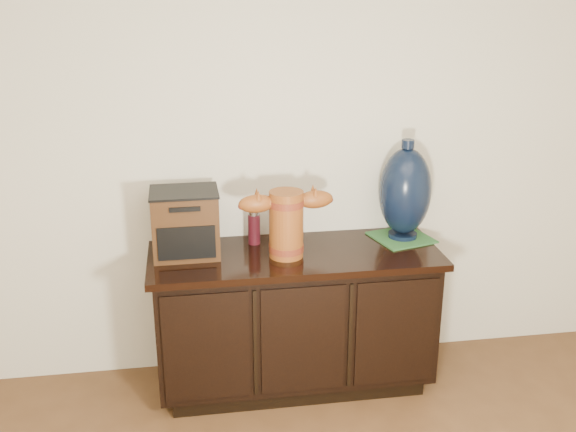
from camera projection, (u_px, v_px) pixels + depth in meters
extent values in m
plane|color=silver|center=(286.00, 134.00, 3.45)|extent=(4.50, 0.00, 4.50)
cube|color=black|center=(294.00, 375.00, 3.62)|extent=(1.29, 0.45, 0.08)
cube|color=black|center=(295.00, 315.00, 3.50)|extent=(1.40, 0.50, 0.64)
cube|color=black|center=(295.00, 255.00, 3.39)|extent=(1.46, 0.56, 0.03)
cube|color=black|center=(206.00, 348.00, 3.19)|extent=(0.41, 0.01, 0.56)
cube|color=black|center=(303.00, 340.00, 3.26)|extent=(0.41, 0.01, 0.56)
cube|color=black|center=(396.00, 332.00, 3.33)|extent=(0.41, 0.01, 0.56)
cylinder|color=#994E1B|center=(286.00, 224.00, 3.28)|extent=(0.18, 0.18, 0.33)
cylinder|color=#49150E|center=(286.00, 248.00, 3.32)|extent=(0.18, 0.18, 0.03)
cylinder|color=#49150E|center=(286.00, 203.00, 3.24)|extent=(0.18, 0.18, 0.03)
ellipsoid|color=#994E1B|center=(257.00, 204.00, 3.21)|extent=(0.18, 0.10, 0.09)
ellipsoid|color=#994E1B|center=(315.00, 199.00, 3.27)|extent=(0.18, 0.10, 0.09)
cube|color=#3D220F|center=(185.00, 224.00, 3.30)|extent=(0.32, 0.26, 0.32)
cube|color=black|center=(187.00, 243.00, 3.20)|extent=(0.27, 0.01, 0.16)
cube|color=black|center=(184.00, 192.00, 3.25)|extent=(0.33, 0.27, 0.01)
cube|color=#2B602D|center=(401.00, 237.00, 3.56)|extent=(0.35, 0.35, 0.01)
cylinder|color=black|center=(402.00, 235.00, 3.56)|extent=(0.15, 0.15, 0.02)
ellipsoid|color=black|center=(405.00, 191.00, 3.48)|extent=(0.33, 0.33, 0.46)
cylinder|color=black|center=(408.00, 144.00, 3.39)|extent=(0.06, 0.06, 0.04)
cylinder|color=maroon|center=(254.00, 229.00, 3.47)|extent=(0.06, 0.06, 0.16)
cylinder|color=silver|center=(254.00, 212.00, 3.44)|extent=(0.06, 0.06, 0.03)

